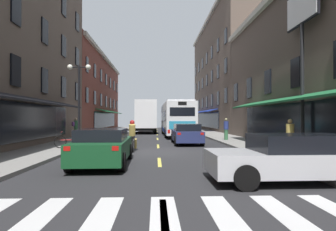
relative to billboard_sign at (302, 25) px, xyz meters
name	(u,v)px	position (x,y,z in m)	size (l,w,h in m)	color
ground_plane	(159,153)	(-7.05, 1.27, -6.38)	(34.80, 80.00, 0.10)	#28282B
lane_centre_dashes	(159,152)	(-7.05, 1.02, -6.33)	(0.14, 73.90, 0.01)	#DBCC4C
crosswalk_near	(164,219)	(-7.05, -8.73, -6.33)	(7.10, 2.80, 0.01)	silver
sidewalk_left	(44,151)	(-12.95, 1.27, -6.26)	(3.00, 80.00, 0.14)	gray
sidewalk_right	(269,150)	(-1.15, 1.27, -6.26)	(3.00, 80.00, 0.14)	gray
billboard_sign	(302,25)	(0.00, 0.00, 0.00)	(0.40, 2.95, 8.04)	black
transit_bus	(176,119)	(-5.15, 15.10, -4.58)	(2.78, 11.70, 3.33)	silver
box_truck	(145,117)	(-8.44, 20.52, -4.37)	(2.74, 7.72, 3.81)	#B21E19
sedan_near	(295,157)	(-3.36, -5.99, -5.66)	(4.68, 2.04, 1.31)	silver
sedan_mid	(186,134)	(-5.11, 5.60, -5.63)	(1.94, 4.29, 1.38)	navy
sedan_far	(103,146)	(-9.17, -2.87, -5.63)	(1.97, 4.44, 1.36)	#144723
motorcycle_rider	(132,138)	(-8.47, 1.78, -5.62)	(0.62, 2.07, 1.66)	black
bicycle_near	(70,141)	(-11.89, 2.20, -5.83)	(1.69, 0.52, 0.91)	black
pedestrian_near	(76,127)	(-13.89, 10.42, -5.31)	(0.51, 0.48, 1.67)	#33663F
pedestrian_mid	(226,129)	(-1.88, 7.64, -5.36)	(0.36, 0.36, 1.63)	#33663F
pedestrian_far	(290,136)	(-0.90, -0.58, -5.39)	(0.36, 0.36, 1.58)	#33663F
street_lamp_twin	(79,100)	(-11.88, 3.89, -3.46)	(1.42, 0.32, 4.91)	black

